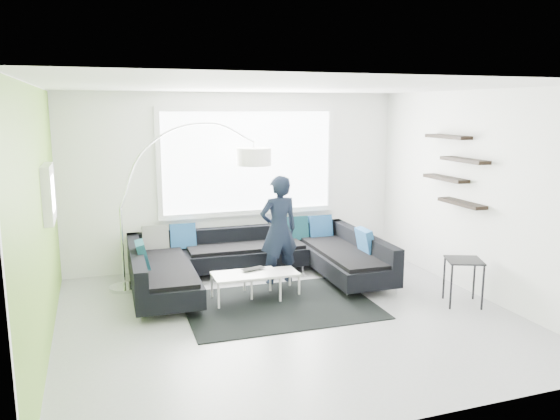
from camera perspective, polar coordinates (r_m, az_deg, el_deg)
The scene contains 9 objects.
ground at distance 6.93m, azimuth 0.88°, elevation -11.05°, with size 5.50×5.50×0.00m, color gray.
room_shell at distance 6.68m, azimuth 0.63°, elevation 4.20°, with size 5.54×5.04×2.82m.
sectional_sofa at distance 8.01m, azimuth -2.43°, elevation -5.45°, with size 3.62×2.30×0.77m.
rug at distance 7.27m, azimuth -0.06°, elevation -9.90°, with size 2.44×1.78×0.01m, color black.
coffee_table at distance 7.54m, azimuth -2.22°, elevation -7.71°, with size 1.13×0.66×0.37m, color white.
arc_lamp at distance 7.91m, azimuth -16.35°, elevation 0.17°, with size 2.21×0.72×2.36m, color silver, non-canonical shape.
side_table at distance 7.62m, azimuth 18.57°, elevation -7.14°, with size 0.44×0.44×0.61m, color black.
person at distance 7.97m, azimuth -0.13°, elevation -2.10°, with size 0.62×0.44×1.60m, color black.
laptop at distance 7.48m, azimuth -2.64°, elevation -6.28°, with size 0.37×0.29×0.03m, color black.
Camera 1 is at (-2.19, -6.05, 2.56)m, focal length 35.00 mm.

